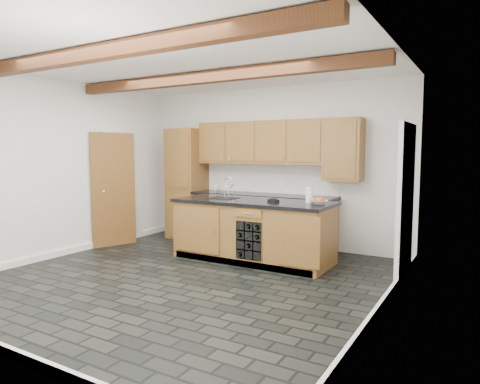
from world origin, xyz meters
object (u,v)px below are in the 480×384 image
(island, at_px, (253,230))
(paper_towel, at_px, (309,195))
(kitchen_scale, at_px, (273,200))
(fruit_bowl, at_px, (319,202))

(island, xyz_separation_m, paper_towel, (0.86, 0.14, 0.58))
(kitchen_scale, height_order, paper_towel, paper_towel)
(kitchen_scale, height_order, fruit_bowl, fruit_bowl)
(kitchen_scale, relative_size, paper_towel, 0.83)
(island, height_order, fruit_bowl, fruit_bowl)
(fruit_bowl, distance_m, paper_towel, 0.22)
(island, relative_size, kitchen_scale, 12.98)
(fruit_bowl, bearing_deg, paper_towel, 152.34)
(paper_towel, bearing_deg, kitchen_scale, -159.97)
(kitchen_scale, xyz_separation_m, fruit_bowl, (0.68, 0.08, 0.01))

